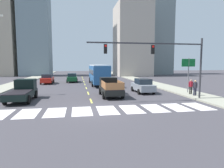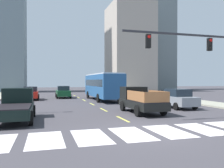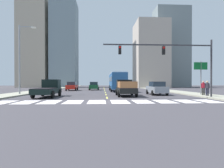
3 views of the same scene
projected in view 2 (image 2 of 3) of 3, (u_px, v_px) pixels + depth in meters
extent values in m
plane|color=#3F3C41|center=(150.00, 132.00, 10.93)|extent=(160.00, 160.00, 0.00)
cube|color=#9A9884|center=(170.00, 98.00, 31.50)|extent=(3.22, 110.00, 0.15)
cube|color=silver|center=(45.00, 140.00, 9.58)|extent=(1.47, 2.97, 0.01)
cube|color=silver|center=(91.00, 137.00, 10.12)|extent=(1.47, 2.97, 0.01)
cube|color=silver|center=(131.00, 134.00, 10.66)|extent=(1.47, 2.97, 0.01)
cube|color=silver|center=(168.00, 131.00, 11.20)|extent=(1.47, 2.97, 0.01)
cube|color=silver|center=(202.00, 129.00, 11.74)|extent=(1.47, 2.97, 0.01)
cube|color=#D9D24F|center=(123.00, 119.00, 14.77)|extent=(0.16, 2.40, 0.01)
cube|color=#D9D24F|center=(104.00, 110.00, 19.57)|extent=(0.16, 2.40, 0.01)
cube|color=#D9D24F|center=(92.00, 104.00, 24.36)|extent=(0.16, 2.40, 0.01)
cube|color=#D9D24F|center=(84.00, 100.00, 29.16)|extent=(0.16, 2.40, 0.01)
cube|color=#D9D24F|center=(78.00, 97.00, 33.96)|extent=(0.16, 2.40, 0.01)
cube|color=#D9D24F|center=(74.00, 95.00, 38.75)|extent=(0.16, 2.40, 0.01)
cube|color=#D9D24F|center=(71.00, 94.00, 43.55)|extent=(0.16, 2.40, 0.01)
cube|color=#D9D24F|center=(68.00, 92.00, 48.34)|extent=(0.16, 2.40, 0.01)
cube|color=black|center=(142.00, 104.00, 17.57)|extent=(1.96, 5.20, 0.56)
cube|color=black|center=(133.00, 93.00, 19.19)|extent=(1.84, 1.60, 1.00)
cube|color=#19232D|center=(131.00, 90.00, 19.61)|extent=(1.72, 0.08, 0.56)
cube|color=black|center=(147.00, 101.00, 16.65)|extent=(1.84, 3.30, 0.06)
cylinder|color=black|center=(123.00, 106.00, 18.79)|extent=(0.22, 0.80, 0.80)
cylinder|color=black|center=(145.00, 105.00, 19.34)|extent=(0.22, 0.80, 0.80)
cylinder|color=black|center=(138.00, 111.00, 15.80)|extent=(0.22, 0.80, 0.80)
cylinder|color=black|center=(163.00, 110.00, 16.35)|extent=(0.22, 0.80, 0.80)
cube|color=#986038|center=(135.00, 96.00, 16.39)|extent=(0.06, 3.17, 0.70)
cube|color=#986038|center=(158.00, 96.00, 16.90)|extent=(0.06, 3.17, 0.70)
cube|color=#986038|center=(157.00, 97.00, 15.13)|extent=(1.80, 0.06, 0.70)
cube|color=black|center=(15.00, 110.00, 13.92)|extent=(1.96, 5.20, 0.56)
cube|color=black|center=(18.00, 95.00, 15.54)|extent=(1.84, 1.60, 1.00)
cube|color=#19232D|center=(19.00, 92.00, 15.96)|extent=(1.72, 0.08, 0.56)
cube|color=black|center=(13.00, 107.00, 13.00)|extent=(1.84, 3.30, 0.06)
cylinder|color=black|center=(2.00, 112.00, 15.14)|extent=(0.22, 0.80, 0.80)
cylinder|color=black|center=(34.00, 111.00, 15.69)|extent=(0.22, 0.80, 0.80)
cylinder|color=black|center=(31.00, 118.00, 12.70)|extent=(0.22, 0.80, 0.80)
cube|color=#285890|center=(103.00, 86.00, 29.15)|extent=(2.50, 10.80, 2.70)
cube|color=#19232D|center=(103.00, 83.00, 29.15)|extent=(2.52, 9.94, 0.80)
cube|color=silver|center=(103.00, 74.00, 29.13)|extent=(2.40, 10.37, 0.12)
cylinder|color=black|center=(88.00, 95.00, 32.03)|extent=(0.22, 1.00, 1.00)
cylinder|color=black|center=(105.00, 95.00, 32.73)|extent=(0.22, 1.00, 1.00)
cylinder|color=black|center=(98.00, 98.00, 25.97)|extent=(0.22, 1.00, 1.00)
cylinder|color=black|center=(119.00, 98.00, 26.67)|extent=(0.22, 1.00, 1.00)
cube|color=gray|center=(177.00, 100.00, 20.76)|extent=(1.80, 4.40, 0.76)
cube|color=#1E2833|center=(178.00, 93.00, 20.60)|extent=(1.58, 2.11, 0.64)
cylinder|color=black|center=(160.00, 103.00, 21.82)|extent=(0.22, 0.64, 0.64)
cylinder|color=black|center=(177.00, 103.00, 22.33)|extent=(0.22, 0.64, 0.64)
cylinder|color=black|center=(176.00, 106.00, 19.20)|extent=(0.22, 0.64, 0.64)
cylinder|color=black|center=(195.00, 106.00, 19.71)|extent=(0.22, 0.64, 0.64)
cube|color=red|center=(31.00, 94.00, 29.65)|extent=(1.80, 4.40, 0.76)
cube|color=#1E2833|center=(31.00, 89.00, 29.50)|extent=(1.58, 2.11, 0.64)
cylinder|color=black|center=(24.00, 97.00, 30.71)|extent=(0.22, 0.64, 0.64)
cylinder|color=black|center=(38.00, 97.00, 31.22)|extent=(0.22, 0.64, 0.64)
cylinder|color=black|center=(22.00, 98.00, 28.10)|extent=(0.22, 0.64, 0.64)
cylinder|color=black|center=(38.00, 98.00, 28.60)|extent=(0.22, 0.64, 0.64)
cube|color=#144D27|center=(63.00, 93.00, 33.02)|extent=(1.80, 4.40, 0.76)
cube|color=#1E2833|center=(63.00, 88.00, 32.87)|extent=(1.58, 2.11, 0.64)
cylinder|color=black|center=(56.00, 95.00, 34.08)|extent=(0.22, 0.64, 0.64)
cylinder|color=black|center=(68.00, 95.00, 34.59)|extent=(0.22, 0.64, 0.64)
cylinder|color=black|center=(57.00, 96.00, 31.47)|extent=(0.22, 0.64, 0.64)
cylinder|color=black|center=(70.00, 96.00, 31.97)|extent=(0.22, 0.64, 0.64)
cube|color=#2D2D33|center=(202.00, 36.00, 15.11)|extent=(11.09, 0.12, 0.12)
cube|color=black|center=(210.00, 45.00, 15.28)|extent=(0.28, 0.24, 0.84)
cylinder|color=red|center=(211.00, 40.00, 15.15)|extent=(0.20, 0.04, 0.20)
cylinder|color=black|center=(211.00, 44.00, 15.15)|extent=(0.20, 0.04, 0.20)
cylinder|color=black|center=(211.00, 48.00, 15.16)|extent=(0.20, 0.04, 0.20)
cube|color=black|center=(148.00, 41.00, 14.03)|extent=(0.28, 0.24, 0.84)
cylinder|color=red|center=(149.00, 37.00, 13.90)|extent=(0.20, 0.04, 0.20)
cylinder|color=black|center=(149.00, 41.00, 13.90)|extent=(0.20, 0.04, 0.20)
cylinder|color=black|center=(149.00, 45.00, 13.91)|extent=(0.20, 0.04, 0.20)
cube|color=slate|center=(152.00, 40.00, 63.53)|extent=(11.52, 7.28, 27.35)
cube|color=#B0A396|center=(129.00, 49.00, 54.48)|extent=(9.49, 10.37, 20.11)
cube|color=gray|center=(6.00, 29.00, 51.44)|extent=(8.18, 8.23, 27.79)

